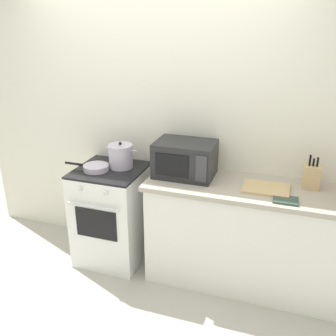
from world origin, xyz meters
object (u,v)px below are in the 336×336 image
(stove, at_px, (112,214))
(oven_mitt, at_px, (286,200))
(stock_pot, at_px, (121,156))
(cutting_board, at_px, (266,188))
(knife_block, at_px, (311,177))
(frying_pan, at_px, (95,168))
(microwave, at_px, (185,159))

(stove, bearing_deg, oven_mitt, -5.93)
(stock_pot, distance_m, cutting_board, 1.30)
(cutting_board, bearing_deg, knife_block, 22.97)
(frying_pan, distance_m, microwave, 0.81)
(stove, relative_size, microwave, 1.84)
(stove, xyz_separation_m, oven_mitt, (1.53, -0.16, 0.47))
(frying_pan, xyz_separation_m, microwave, (0.79, 0.14, 0.12))
(stove, distance_m, cutting_board, 1.45)
(microwave, bearing_deg, cutting_board, -6.46)
(frying_pan, relative_size, oven_mitt, 2.37)
(frying_pan, bearing_deg, stove, 31.67)
(cutting_board, distance_m, oven_mitt, 0.22)
(stock_pot, relative_size, cutting_board, 0.85)
(stove, xyz_separation_m, frying_pan, (-0.10, -0.06, 0.48))
(cutting_board, height_order, knife_block, knife_block)
(microwave, xyz_separation_m, oven_mitt, (0.85, -0.24, -0.14))
(oven_mitt, bearing_deg, cutting_board, 134.38)
(stock_pot, xyz_separation_m, cutting_board, (1.29, -0.08, -0.10))
(stock_pot, distance_m, microwave, 0.60)
(stove, height_order, stock_pot, stock_pot)
(knife_block, bearing_deg, frying_pan, -173.51)
(stove, xyz_separation_m, microwave, (0.68, 0.08, 0.61))
(frying_pan, xyz_separation_m, knife_block, (1.81, 0.21, 0.07))
(frying_pan, relative_size, microwave, 0.85)
(microwave, bearing_deg, stock_pot, 180.00)
(microwave, bearing_deg, knife_block, 3.48)
(microwave, distance_m, knife_block, 1.02)
(stove, xyz_separation_m, knife_block, (1.70, 0.14, 0.56))
(stove, distance_m, frying_pan, 0.50)
(cutting_board, bearing_deg, microwave, 173.54)
(stock_pot, bearing_deg, microwave, -0.00)
(oven_mitt, bearing_deg, frying_pan, 176.69)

